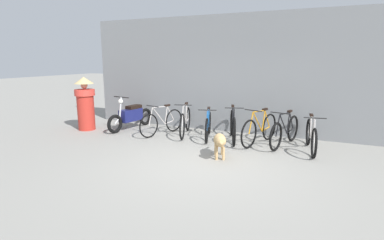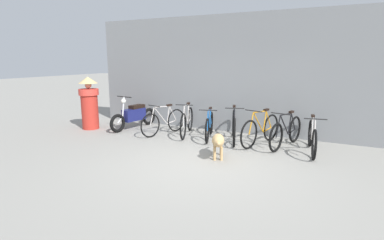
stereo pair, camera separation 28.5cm
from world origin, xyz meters
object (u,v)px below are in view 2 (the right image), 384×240
object	(u,v)px
bicycle_2	(209,126)
bicycle_4	(261,130)
bicycle_6	(312,138)
bicycle_3	(234,127)
person_in_robes	(89,102)
motorcycle	(134,115)
bicycle_5	(286,132)
bicycle_0	(164,122)
stray_dog	(218,141)
bicycle_1	(187,122)

from	to	relation	value
bicycle_2	bicycle_4	distance (m)	1.37
bicycle_2	bicycle_6	world-z (taller)	bicycle_6
bicycle_6	bicycle_2	bearing A→B (deg)	-102.14
bicycle_3	person_in_robes	bearing A→B (deg)	-101.59
bicycle_6	motorcycle	world-z (taller)	motorcycle
bicycle_4	bicycle_5	bearing A→B (deg)	115.17
bicycle_6	person_in_robes	world-z (taller)	person_in_robes
motorcycle	person_in_robes	bearing A→B (deg)	-53.84
bicycle_5	bicycle_0	bearing A→B (deg)	-71.69
motorcycle	stray_dog	xyz separation A→B (m)	(3.34, -1.55, -0.02)
bicycle_3	motorcycle	size ratio (longest dim) A/B	0.93
bicycle_2	stray_dog	xyz separation A→B (m)	(0.82, -1.48, 0.04)
bicycle_3	motorcycle	bearing A→B (deg)	-109.59
bicycle_1	bicycle_4	world-z (taller)	bicycle_1
bicycle_6	person_in_robes	distance (m)	6.28
bicycle_4	bicycle_1	bearing A→B (deg)	-74.19
bicycle_3	bicycle_4	distance (m)	0.71
bicycle_4	stray_dog	size ratio (longest dim) A/B	1.73
bicycle_3	bicycle_6	xyz separation A→B (m)	(1.90, -0.18, -0.03)
bicycle_6	person_in_robes	size ratio (longest dim) A/B	1.07
bicycle_5	bicycle_4	bearing A→B (deg)	-67.97
bicycle_3	bicycle_2	bearing A→B (deg)	-105.84
person_in_robes	bicycle_2	bearing A→B (deg)	-138.70
bicycle_3	motorcycle	distance (m)	3.18
bicycle_3	bicycle_4	xyz separation A→B (m)	(0.70, -0.05, -0.01)
stray_dog	motorcycle	bearing A→B (deg)	-136.88
bicycle_1	bicycle_5	size ratio (longest dim) A/B	0.98
bicycle_2	bicycle_1	bearing A→B (deg)	-111.36
bicycle_4	bicycle_2	bearing A→B (deg)	-72.77
bicycle_1	stray_dog	world-z (taller)	bicycle_1
bicycle_3	motorcycle	world-z (taller)	motorcycle
bicycle_1	stray_dog	size ratio (longest dim) A/B	1.77
stray_dog	person_in_robes	bearing A→B (deg)	-123.86
bicycle_0	bicycle_2	world-z (taller)	bicycle_0
bicycle_0	bicycle_6	distance (m)	3.89
bicycle_1	person_in_robes	xyz separation A→B (m)	(-2.99, -0.59, 0.44)
motorcycle	person_in_robes	world-z (taller)	person_in_robes
motorcycle	stray_dog	distance (m)	3.68
motorcycle	bicycle_1	bearing A→B (deg)	98.78
bicycle_4	person_in_robes	bearing A→B (deg)	-66.39
bicycle_3	stray_dog	xyz separation A→B (m)	(0.16, -1.52, 0.01)
bicycle_2	bicycle_6	bearing A→B (deg)	70.09
bicycle_0	bicycle_3	bearing A→B (deg)	112.07
bicycle_1	bicycle_0	bearing A→B (deg)	-87.80
motorcycle	bicycle_0	bearing A→B (deg)	88.85
bicycle_0	bicycle_1	bearing A→B (deg)	125.01
bicycle_1	bicycle_2	distance (m)	0.70
bicycle_0	bicycle_6	world-z (taller)	same
bicycle_2	bicycle_4	bearing A→B (deg)	72.84
bicycle_5	bicycle_6	bearing A→B (deg)	85.20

